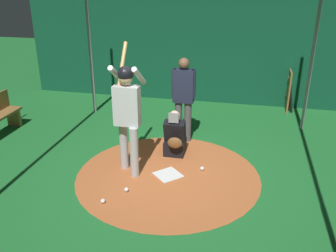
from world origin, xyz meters
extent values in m
plane|color=#1E6B2D|center=(0.00, 0.00, 0.00)|extent=(25.83, 25.83, 0.00)
cylinder|color=#B76033|center=(0.00, 0.00, 0.00)|extent=(3.24, 3.24, 0.01)
cube|color=white|center=(0.00, 0.00, 0.01)|extent=(0.59, 0.59, 0.01)
cylinder|color=#B3B3B7|center=(0.13, -0.57, 0.46)|extent=(0.15, 0.15, 0.92)
cylinder|color=#B3B3B7|center=(-0.11, -0.84, 0.46)|extent=(0.15, 0.15, 0.92)
cube|color=silver|center=(0.01, -0.70, 1.26)|extent=(0.22, 0.44, 0.69)
cylinder|color=silver|center=(-0.09, -0.51, 1.76)|extent=(0.55, 0.09, 0.42)
cylinder|color=silver|center=(-0.09, -0.90, 1.76)|extent=(0.55, 0.09, 0.42)
sphere|color=tan|center=(0.01, -0.70, 1.74)|extent=(0.24, 0.24, 0.24)
sphere|color=black|center=(0.01, -0.70, 1.81)|extent=(0.27, 0.27, 0.27)
cylinder|color=tan|center=(-0.21, -0.84, 1.88)|extent=(0.54, 0.06, 0.73)
cube|color=black|center=(-0.87, -0.05, 0.14)|extent=(0.40, 0.40, 0.28)
cube|color=black|center=(-0.83, -0.05, 0.50)|extent=(0.30, 0.40, 0.46)
sphere|color=beige|center=(-0.81, -0.05, 0.82)|extent=(0.21, 0.21, 0.21)
cube|color=gray|center=(-0.71, -0.05, 0.82)|extent=(0.03, 0.19, 0.19)
ellipsoid|color=brown|center=(-0.55, 0.01, 0.38)|extent=(0.12, 0.28, 0.22)
cylinder|color=#4C4C51|center=(-1.53, 0.08, 0.43)|extent=(0.15, 0.15, 0.86)
cylinder|color=#4C4C51|center=(-1.53, -0.12, 0.43)|extent=(0.15, 0.15, 0.86)
cube|color=#1E2338|center=(-1.53, -0.02, 1.21)|extent=(0.22, 0.42, 0.68)
cylinder|color=#1E2338|center=(-1.53, 0.18, 1.26)|extent=(0.09, 0.09, 0.58)
cylinder|color=#1E2338|center=(-1.53, -0.22, 1.26)|extent=(0.09, 0.09, 0.58)
sphere|color=brown|center=(-1.53, -0.02, 1.67)|extent=(0.22, 0.22, 0.22)
cube|color=#0F472D|center=(-4.28, 0.00, 1.63)|extent=(0.20, 9.83, 3.25)
cylinder|color=gray|center=(-2.76, -2.55, 1.65)|extent=(0.08, 0.08, 3.30)
cylinder|color=gray|center=(-2.76, 2.55, 1.65)|extent=(0.08, 0.08, 3.30)
cube|color=olive|center=(-4.03, 2.29, 0.53)|extent=(0.70, 0.04, 1.05)
cylinder|color=olive|center=(-4.28, 2.35, 0.45)|extent=(0.06, 0.18, 0.90)
cylinder|color=tan|center=(-4.16, 2.35, 0.42)|extent=(0.06, 0.18, 0.84)
cylinder|color=tan|center=(-4.04, 2.35, 0.45)|extent=(0.06, 0.19, 0.90)
cylinder|color=tan|center=(-3.92, 2.35, 0.40)|extent=(0.06, 0.16, 0.80)
cylinder|color=black|center=(-3.80, 2.35, 0.41)|extent=(0.06, 0.19, 0.83)
cube|color=olive|center=(-1.46, -4.01, 0.20)|extent=(0.08, 0.32, 0.40)
sphere|color=white|center=(1.06, -0.80, 0.04)|extent=(0.07, 0.07, 0.07)
sphere|color=white|center=(0.67, -0.55, 0.04)|extent=(0.07, 0.07, 0.07)
sphere|color=white|center=(-0.30, 0.57, 0.04)|extent=(0.07, 0.07, 0.07)
camera|label=1|loc=(5.52, 1.23, 3.31)|focal=39.14mm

